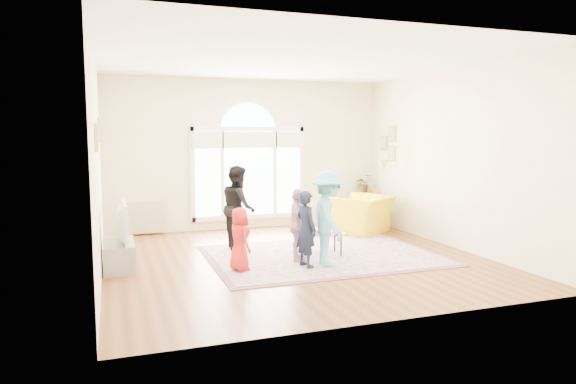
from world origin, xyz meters
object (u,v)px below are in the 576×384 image
object	(u,v)px
armchair	(362,214)
coffee_table	(320,232)
area_rug	(323,255)
tv_console	(119,255)
television	(118,222)

from	to	relation	value
armchair	coffee_table	bearing A→B (deg)	8.91
area_rug	coffee_table	bearing A→B (deg)	109.04
tv_console	armchair	world-z (taller)	armchair
tv_console	armchair	distance (m)	5.00
armchair	tv_console	bearing A→B (deg)	-20.04
area_rug	tv_console	bearing A→B (deg)	175.22
coffee_table	armchair	world-z (taller)	armchair
area_rug	tv_console	distance (m)	3.27
tv_console	armchair	size ratio (longest dim) A/B	0.84
tv_console	coffee_table	size ratio (longest dim) A/B	0.96
coffee_table	television	bearing A→B (deg)	-176.66
tv_console	area_rug	bearing A→B (deg)	-4.78
area_rug	television	distance (m)	3.33
area_rug	tv_console	world-z (taller)	tv_console
coffee_table	armchair	distance (m)	2.22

